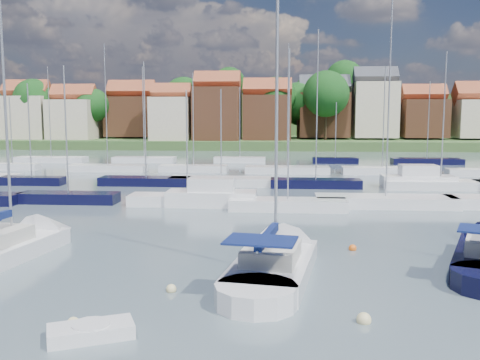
{
  "coord_description": "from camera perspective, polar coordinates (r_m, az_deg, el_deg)",
  "views": [
    {
      "loc": [
        0.2,
        -21.11,
        7.2
      ],
      "look_at": [
        -2.6,
        14.0,
        2.83
      ],
      "focal_mm": 40.0,
      "sensor_mm": 36.0,
      "label": 1
    }
  ],
  "objects": [
    {
      "name": "ground",
      "position": [
        61.54,
        4.34,
        0.34
      ],
      "size": [
        260.0,
        260.0,
        0.0
      ],
      "primitive_type": "plane",
      "color": "#404D57",
      "rests_on": "ground"
    },
    {
      "name": "sailboat_left",
      "position": [
        30.63,
        -22.17,
        -6.37
      ],
      "size": [
        4.59,
        11.49,
        15.2
      ],
      "rotation": [
        0.0,
        0.0,
        1.42
      ],
      "color": "silver",
      "rests_on": "ground"
    },
    {
      "name": "sailboat_centre",
      "position": [
        25.53,
        4.16,
        -8.5
      ],
      "size": [
        4.97,
        12.4,
        16.36
      ],
      "rotation": [
        0.0,
        0.0,
        1.42
      ],
      "color": "silver",
      "rests_on": "ground"
    },
    {
      "name": "tender",
      "position": [
        18.54,
        -15.61,
        -15.29
      ],
      "size": [
        2.96,
        2.25,
        0.58
      ],
      "rotation": [
        0.0,
        0.0,
        0.43
      ],
      "color": "silver",
      "rests_on": "ground"
    },
    {
      "name": "buoy_b",
      "position": [
        19.74,
        -17.35,
        -14.65
      ],
      "size": [
        0.43,
        0.43,
        0.43
      ],
      "primitive_type": "sphere",
      "color": "beige",
      "rests_on": "ground"
    },
    {
      "name": "buoy_c",
      "position": [
        22.41,
        -7.34,
        -11.72
      ],
      "size": [
        0.42,
        0.42,
        0.42
      ],
      "primitive_type": "sphere",
      "color": "beige",
      "rests_on": "ground"
    },
    {
      "name": "buoy_d",
      "position": [
        19.66,
        13.06,
        -14.59
      ],
      "size": [
        0.52,
        0.52,
        0.52
      ],
      "primitive_type": "sphere",
      "color": "beige",
      "rests_on": "ground"
    },
    {
      "name": "buoy_e",
      "position": [
        29.25,
        11.92,
        -7.33
      ],
      "size": [
        0.42,
        0.42,
        0.42
      ],
      "primitive_type": "sphere",
      "color": "#D85914",
      "rests_on": "ground"
    },
    {
      "name": "marina_field",
      "position": [
        56.69,
        6.25,
        0.18
      ],
      "size": [
        79.62,
        41.41,
        15.93
      ],
      "color": "silver",
      "rests_on": "ground"
    },
    {
      "name": "far_shore_town",
      "position": [
        153.82,
        5.34,
        6.08
      ],
      "size": [
        212.46,
        90.0,
        22.27
      ],
      "color": "#3F582C",
      "rests_on": "ground"
    }
  ]
}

